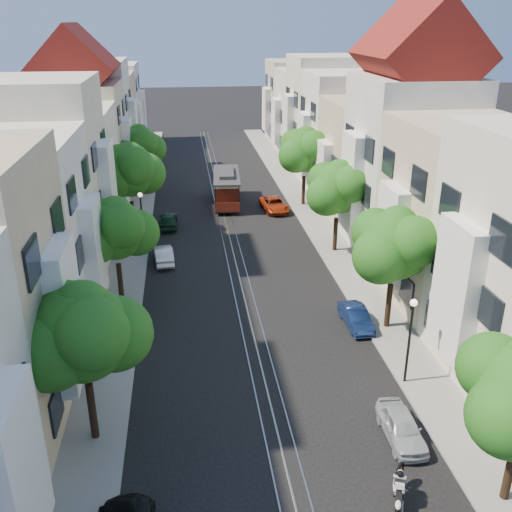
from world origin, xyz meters
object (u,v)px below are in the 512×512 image
object	(u,v)px
tree_e_b	(396,246)
sportbike_rider	(399,487)
lamp_east	(411,329)
parked_car_w_far	(168,220)
parked_car_w_mid	(164,255)
tree_e_d	(305,151)
tree_w_d	(139,147)
tree_w_a	(84,335)
tree_w_c	(130,171)
tree_e_c	(339,189)
cable_car	(227,186)
parked_car_e_near	(401,427)
parked_car_e_far	(274,204)
parked_car_e_mid	(356,317)
tree_w_b	(116,231)
lamp_west	(141,212)

from	to	relation	value
tree_e_b	sportbike_rider	size ratio (longest dim) A/B	3.81
lamp_east	parked_car_w_far	distance (m)	25.31
parked_car_w_far	parked_car_w_mid	bearing A→B (deg)	89.01
tree_e_d	tree_w_d	xyz separation A→B (m)	(-14.40, 5.00, -0.27)
tree_w_a	tree_w_c	bearing A→B (deg)	90.00
tree_e_c	tree_w_d	size ratio (longest dim) A/B	1.00
tree_e_b	tree_e_d	distance (m)	22.00
tree_e_d	cable_car	size ratio (longest dim) A/B	0.94
tree_w_d	parked_car_w_far	distance (m)	10.39
tree_e_d	parked_car_w_far	distance (m)	13.35
tree_w_c	parked_car_w_mid	size ratio (longest dim) A/B	2.10
parked_car_e_near	parked_car_w_mid	distance (m)	21.37
lamp_east	parked_car_e_far	size ratio (longest dim) A/B	1.02
parked_car_w_mid	lamp_east	bearing A→B (deg)	119.96
tree_e_c	parked_car_e_mid	world-z (taller)	tree_e_c
tree_w_b	tree_w_c	xyz separation A→B (m)	(0.00, 11.00, 0.67)
tree_w_c	tree_w_d	bearing A→B (deg)	90.00
tree_w_b	tree_e_c	bearing A→B (deg)	22.62
tree_e_d	lamp_east	bearing A→B (deg)	-92.04
parked_car_e_near	tree_e_b	bearing A→B (deg)	74.54
tree_e_b	tree_w_b	bearing A→B (deg)	160.85
cable_car	tree_e_d	bearing A→B (deg)	-7.34
lamp_west	parked_car_e_far	bearing A→B (deg)	35.90
tree_w_d	parked_car_e_near	bearing A→B (deg)	-71.44
parked_car_e_mid	tree_e_c	bearing A→B (deg)	78.66
tree_w_a	tree_e_b	bearing A→B (deg)	25.92
tree_e_d	sportbike_rider	distance (m)	34.06
parked_car_e_near	parked_car_e_far	bearing A→B (deg)	91.53
lamp_west	cable_car	bearing A→B (deg)	56.53
sportbike_rider	parked_car_w_mid	world-z (taller)	sportbike_rider
tree_e_c	tree_e_d	world-z (taller)	tree_e_d
cable_car	parked_car_e_near	size ratio (longest dim) A/B	2.24
tree_e_d	tree_w_a	world-z (taller)	tree_e_d
tree_w_b	parked_car_e_near	world-z (taller)	tree_w_b
parked_car_e_far	parked_car_w_mid	world-z (taller)	parked_car_e_far
cable_car	parked_car_w_far	size ratio (longest dim) A/B	2.02
tree_e_d	lamp_west	world-z (taller)	tree_e_d
parked_car_e_far	parked_car_w_far	world-z (taller)	parked_car_w_far
tree_w_a	parked_car_e_mid	bearing A→B (deg)	30.15
lamp_east	parked_car_e_mid	bearing A→B (deg)	97.42
lamp_east	parked_car_w_far	xyz separation A→B (m)	(-10.95, 22.71, -2.23)
parked_car_e_far	sportbike_rider	bearing A→B (deg)	-97.94
tree_e_b	tree_w_c	distance (m)	21.53
tree_w_b	tree_w_c	world-z (taller)	tree_w_c
tree_e_b	parked_car_e_far	bearing A→B (deg)	97.84
tree_w_b	parked_car_w_far	distance (m)	13.51
cable_car	lamp_east	bearing A→B (deg)	-74.78
lamp_east	tree_w_b	bearing A→B (deg)	143.42
cable_car	parked_car_e_far	size ratio (longest dim) A/B	1.80
tree_e_b	sportbike_rider	bearing A→B (deg)	-107.90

